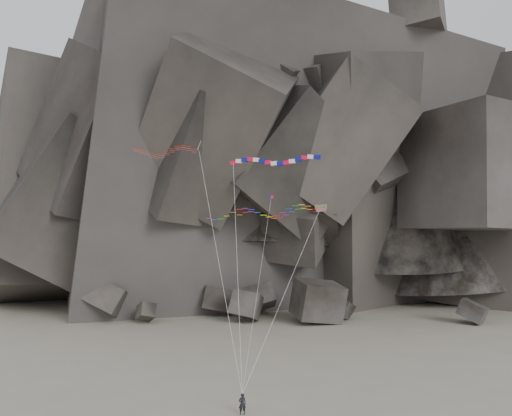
{
  "coord_description": "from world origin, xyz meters",
  "views": [
    {
      "loc": [
        1.55,
        -54.72,
        16.95
      ],
      "look_at": [
        0.08,
        6.0,
        19.07
      ],
      "focal_mm": 35.0,
      "sensor_mm": 36.0,
      "label": 1
    }
  ],
  "objects_px": {
    "delta_kite": "(162,151)",
    "pennant_kite": "(265,241)",
    "parafoil_kite": "(259,212)",
    "kite_flyer": "(242,402)",
    "banner_kite": "(274,162)"
  },
  "relations": [
    {
      "from": "parafoil_kite",
      "to": "pennant_kite",
      "type": "xyz_separation_m",
      "value": [
        0.65,
        -3.98,
        -3.27
      ]
    },
    {
      "from": "pennant_kite",
      "to": "kite_flyer",
      "type": "bearing_deg",
      "value": -99.26
    },
    {
      "from": "kite_flyer",
      "to": "pennant_kite",
      "type": "bearing_deg",
      "value": -114.16
    },
    {
      "from": "kite_flyer",
      "to": "parafoil_kite",
      "type": "distance_m",
      "value": 21.79
    },
    {
      "from": "banner_kite",
      "to": "parafoil_kite",
      "type": "bearing_deg",
      "value": 137.98
    },
    {
      "from": "delta_kite",
      "to": "pennant_kite",
      "type": "height_order",
      "value": "delta_kite"
    },
    {
      "from": "kite_flyer",
      "to": "delta_kite",
      "type": "relative_size",
      "value": 0.08
    },
    {
      "from": "kite_flyer",
      "to": "banner_kite",
      "type": "xyz_separation_m",
      "value": [
        2.97,
        10.33,
        22.99
      ]
    },
    {
      "from": "parafoil_kite",
      "to": "pennant_kite",
      "type": "bearing_deg",
      "value": -88.33
    },
    {
      "from": "kite_flyer",
      "to": "delta_kite",
      "type": "distance_m",
      "value": 30.21
    },
    {
      "from": "delta_kite",
      "to": "parafoil_kite",
      "type": "xyz_separation_m",
      "value": [
        11.61,
        -0.79,
        -7.39
      ]
    },
    {
      "from": "delta_kite",
      "to": "banner_kite",
      "type": "distance_m",
      "value": 13.86
    },
    {
      "from": "parafoil_kite",
      "to": "kite_flyer",
      "type": "bearing_deg",
      "value": -103.26
    },
    {
      "from": "delta_kite",
      "to": "banner_kite",
      "type": "height_order",
      "value": "delta_kite"
    },
    {
      "from": "kite_flyer",
      "to": "delta_kite",
      "type": "xyz_separation_m",
      "value": [
        -10.31,
        13.87,
        24.77
      ]
    }
  ]
}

